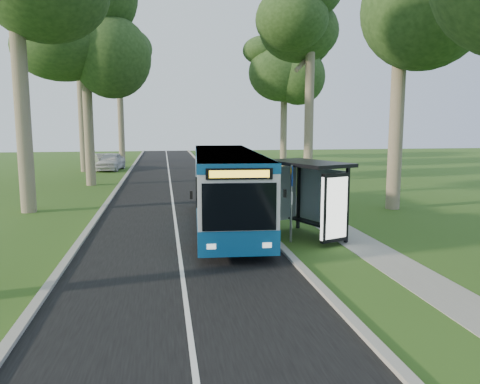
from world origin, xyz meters
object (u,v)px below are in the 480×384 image
(car_white, at_px, (111,161))
(litter_bin, at_px, (268,196))
(bus_stop_sign, at_px, (291,195))
(car_silver, at_px, (105,161))
(bus, at_px, (226,188))
(bus_shelter, at_px, (315,185))

(car_white, bearing_deg, litter_bin, -56.00)
(bus_stop_sign, relative_size, car_white, 0.58)
(bus_stop_sign, bearing_deg, car_silver, 116.89)
(bus, relative_size, car_silver, 2.70)
(car_white, bearing_deg, bus_stop_sign, -64.20)
(car_white, height_order, car_silver, car_white)
(car_white, bearing_deg, bus_shelter, -62.40)
(bus, distance_m, litter_bin, 5.66)
(car_white, relative_size, car_silver, 1.09)
(bus, height_order, bus_shelter, bus)
(bus_shelter, relative_size, car_silver, 0.86)
(bus, height_order, litter_bin, bus)
(litter_bin, bearing_deg, bus_shelter, -89.89)
(bus_stop_sign, height_order, car_white, bus_stop_sign)
(car_silver, bearing_deg, litter_bin, -81.52)
(bus_shelter, bearing_deg, bus_stop_sign, 168.68)
(bus_stop_sign, relative_size, car_silver, 0.64)
(litter_bin, distance_m, car_white, 23.21)
(bus_stop_sign, distance_m, car_silver, 31.44)
(bus_stop_sign, height_order, litter_bin, bus_stop_sign)
(bus_shelter, height_order, car_white, bus_shelter)
(litter_bin, distance_m, car_silver, 24.54)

